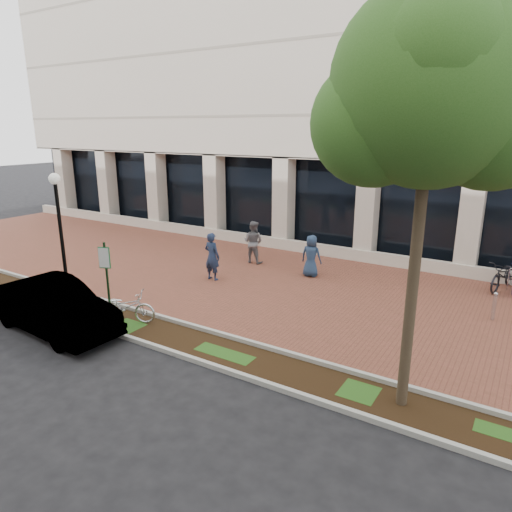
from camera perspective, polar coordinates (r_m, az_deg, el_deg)
The scene contains 15 objects.
ground at distance 16.79m, azimuth 1.34°, elevation -3.34°, with size 120.00×120.00×0.00m, color black.
brick_plaza at distance 16.79m, azimuth 1.34°, elevation -3.32°, with size 40.00×9.00×0.01m, color brown.
planting_strip at distance 12.88m, azimuth -10.83°, elevation -9.78°, with size 40.00×1.50×0.01m, color black.
curb_plaza_side at distance 13.36m, azimuth -8.65°, elevation -8.44°, with size 40.00×0.12×0.12m, color #A6A79D.
curb_street_side at distance 12.38m, azimuth -13.22°, elevation -10.74°, with size 40.00×0.12×0.12m, color #A6A79D.
near_office_building at distance 25.84m, azimuth 14.73°, elevation 25.48°, with size 40.00×12.12×16.00m.
parking_sign at distance 13.50m, azimuth -18.19°, elevation -2.03°, with size 0.34×0.07×2.44m.
lamppost at distance 16.19m, azimuth -23.25°, elevation 3.20°, with size 0.36×0.36×4.11m.
street_tree at distance 8.81m, azimuth 21.47°, elevation 17.76°, with size 4.24×3.54×7.96m.
locked_bicycle at distance 13.86m, azimuth -16.08°, elevation -6.09°, with size 0.64×1.83×0.96m, color silver.
pedestrian_left at distance 16.92m, azimuth -5.51°, elevation -0.06°, with size 0.66×0.43×1.80m, color #1B2844.
pedestrian_mid at distance 19.01m, azimuth -0.36°, elevation 1.76°, with size 0.87×0.67×1.78m, color #5E5E63.
pedestrian_right at distance 17.38m, azimuth 6.92°, elevation 0.01°, with size 0.79×0.51×1.61m, color navy.
bollard at distance 15.18m, azimuth 27.62°, elevation -5.54°, with size 0.12×0.12×0.88m.
sedan_near_curb at distance 13.88m, azimuth -23.99°, elevation -5.80°, with size 1.52×4.37×1.44m, color silver.
Camera 1 is at (8.05, -13.66, 5.51)m, focal length 32.00 mm.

